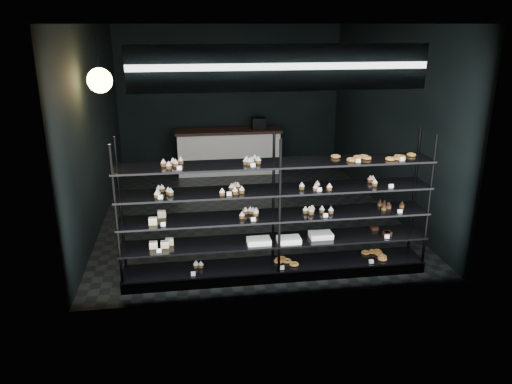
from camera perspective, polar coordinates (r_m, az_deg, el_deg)
room at (r=8.56m, az=-1.04°, el=7.91°), size 5.01×6.01×3.20m
display_shelf at (r=6.53m, az=2.17°, el=-4.53°), size 4.00×0.50×1.91m
signage at (r=5.54m, az=2.92°, el=14.00°), size 3.30×0.05×0.50m
pendant_lamp at (r=7.45m, az=-17.43°, el=12.08°), size 0.35×0.35×0.90m
service_counter at (r=11.22m, az=-3.11°, el=4.75°), size 2.34×0.65×1.23m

